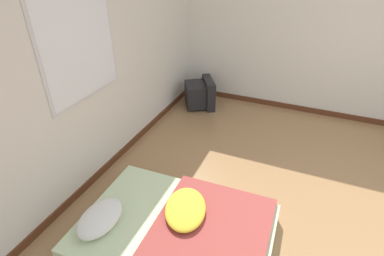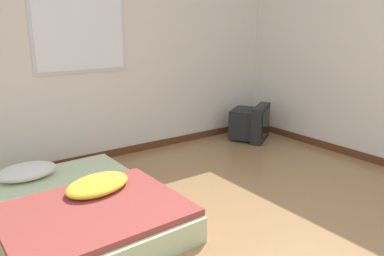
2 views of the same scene
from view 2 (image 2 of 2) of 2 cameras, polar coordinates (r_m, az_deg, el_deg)
The scene contains 3 objects.
wall_back at distance 4.33m, azimuth -15.78°, elevation 11.64°, with size 7.54×0.08×2.60m.
mattress_bed at distance 3.20m, azimuth -16.88°, elevation -11.33°, with size 1.30×1.79×0.34m.
crt_tv at distance 5.21m, azimuth 8.94°, elevation 0.75°, with size 0.66×0.65×0.49m.
Camera 2 is at (-1.49, -1.04, 1.53)m, focal length 35.00 mm.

